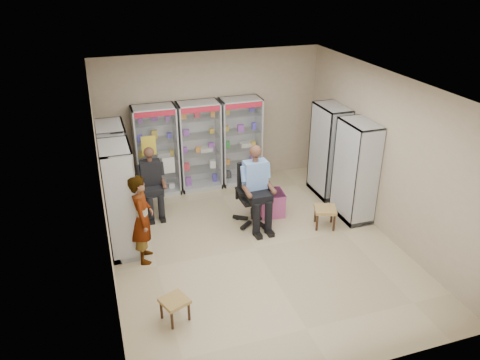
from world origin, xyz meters
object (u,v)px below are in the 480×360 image
object	(u,v)px
cabinet_left_far	(116,174)
pink_trunk	(271,203)
cabinet_back_right	(240,142)
cabinet_right_far	(329,151)
cabinet_back_mid	(200,146)
wooden_chair	(152,190)
standing_man	(142,219)
woven_stool_a	(325,217)
cabinet_back_left	(156,151)
woven_stool_b	(175,309)
cabinet_left_near	(121,200)
cabinet_right_near	(355,171)
office_chair	(254,194)
seated_shopkeeper	(255,188)

from	to	relation	value
cabinet_left_far	pink_trunk	xyz separation A→B (m)	(2.94, -0.71, -0.76)
cabinet_back_right	cabinet_right_far	world-z (taller)	same
cabinet_back_mid	pink_trunk	xyz separation A→B (m)	(1.06, -1.64, -0.76)
wooden_chair	standing_man	world-z (taller)	standing_man
cabinet_back_right	cabinet_left_far	world-z (taller)	same
cabinet_back_right	woven_stool_a	world-z (taller)	cabinet_back_right
cabinet_back_left	cabinet_left_far	size ratio (longest dim) A/B	1.00
standing_man	woven_stool_b	bearing A→B (deg)	-164.24
cabinet_right_far	cabinet_back_left	bearing A→B (deg)	72.25
wooden_chair	cabinet_left_far	bearing A→B (deg)	-163.61
cabinet_back_right	standing_man	size ratio (longest dim) A/B	1.24
cabinet_left_far	woven_stool_a	world-z (taller)	cabinet_left_far
wooden_chair	woven_stool_a	bearing A→B (deg)	-28.86
cabinet_back_mid	cabinet_left_far	xyz separation A→B (m)	(-1.88, -0.93, 0.00)
cabinet_left_near	standing_man	bearing A→B (deg)	35.35
cabinet_right_near	pink_trunk	distance (m)	1.80
pink_trunk	woven_stool_a	world-z (taller)	pink_trunk
cabinet_back_left	cabinet_right_near	world-z (taller)	same
office_chair	woven_stool_a	bearing A→B (deg)	-27.19
cabinet_back_mid	standing_man	world-z (taller)	cabinet_back_mid
woven_stool_a	cabinet_right_far	bearing A→B (deg)	61.77
cabinet_left_far	cabinet_right_far	bearing A→B (deg)	87.43
cabinet_left_near	woven_stool_a	xyz separation A→B (m)	(3.76, -0.40, -0.80)
office_chair	pink_trunk	size ratio (longest dim) A/B	2.41
seated_shopkeeper	woven_stool_b	size ratio (longest dim) A/B	4.33
cabinet_back_left	cabinet_left_near	bearing A→B (deg)	-114.61
cabinet_back_mid	cabinet_left_near	size ratio (longest dim) A/B	1.00
cabinet_back_left	seated_shopkeeper	size ratio (longest dim) A/B	1.29
cabinet_back_right	office_chair	size ratio (longest dim) A/B	1.64
cabinet_back_right	cabinet_left_near	bearing A→B (deg)	-144.35
cabinet_right_near	woven_stool_a	world-z (taller)	cabinet_right_near
cabinet_right_near	pink_trunk	world-z (taller)	cabinet_right_near
office_chair	pink_trunk	bearing A→B (deg)	21.48
cabinet_right_near	pink_trunk	xyz separation A→B (m)	(-1.52, 0.59, -0.76)
cabinet_right_far	cabinet_left_near	xyz separation A→B (m)	(-4.46, -0.90, 0.00)
office_chair	wooden_chair	bearing A→B (deg)	146.76
cabinet_left_near	seated_shopkeeper	size ratio (longest dim) A/B	1.29
wooden_chair	office_chair	size ratio (longest dim) A/B	0.77
woven_stool_a	standing_man	size ratio (longest dim) A/B	0.25
office_chair	standing_man	bearing A→B (deg)	-166.59
cabinet_right_far	woven_stool_a	xyz separation A→B (m)	(-0.70, -1.30, -0.80)
cabinet_back_left	wooden_chair	world-z (taller)	cabinet_back_left
cabinet_left_far	woven_stool_b	xyz separation A→B (m)	(0.50, -3.17, -0.82)
cabinet_left_far	standing_man	xyz separation A→B (m)	(0.29, -1.51, -0.19)
cabinet_right_near	woven_stool_a	distance (m)	1.08
cabinet_back_right	woven_stool_a	size ratio (longest dim) A/B	4.93
cabinet_back_right	cabinet_back_left	bearing A→B (deg)	180.00
woven_stool_a	cabinet_left_near	bearing A→B (deg)	173.95
cabinet_back_mid	cabinet_left_far	distance (m)	2.10
cabinet_back_left	woven_stool_b	xyz separation A→B (m)	(-0.43, -4.10, -0.82)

